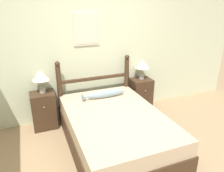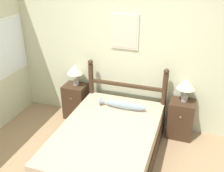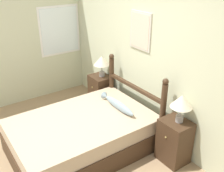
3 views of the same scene
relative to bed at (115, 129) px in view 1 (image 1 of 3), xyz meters
The scene contains 9 objects.
ground_plane 0.63m from the bed, 85.50° to the right, with size 16.00×16.00×0.00m, color #9E7F5B.
wall_back 1.54m from the bed, 87.84° to the left, with size 6.40×0.08×2.55m.
bed is the anchor object (origin of this frame).
headboard 1.04m from the bed, 90.00° to the left, with size 1.38×0.09×1.16m.
nightstand_left 1.33m from the bed, 135.66° to the left, with size 0.40×0.37×0.65m.
nightstand_right 1.33m from the bed, 44.34° to the left, with size 0.40×0.37×0.65m.
table_lamp_left 1.50m from the bed, 134.29° to the left, with size 0.29×0.29×0.40m.
table_lamp_right 1.53m from the bed, 44.72° to the left, with size 0.29×0.29×0.40m.
fish_pillow 0.70m from the bed, 86.12° to the left, with size 0.77×0.12×0.14m.
Camera 1 is at (-1.15, -2.08, 2.09)m, focal length 35.00 mm.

